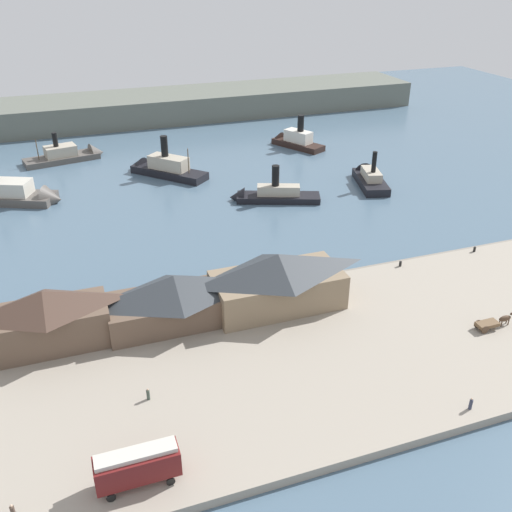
{
  "coord_description": "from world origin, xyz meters",
  "views": [
    {
      "loc": [
        -29.71,
        -76.77,
        48.05
      ],
      "look_at": [
        -0.92,
        4.7,
        2.0
      ],
      "focal_mm": 39.85,
      "sensor_mm": 36.0,
      "label": 1
    }
  ],
  "objects_px": {
    "ferry_approaching_west": "(268,195)",
    "ferry_shed_customs_shed": "(278,280)",
    "mooring_post_west": "(474,249)",
    "pedestrian_at_waters_edge": "(148,394)",
    "pedestrian_near_east_shed": "(471,404)",
    "street_tram": "(137,465)",
    "ferry_shed_central_terminal": "(47,318)",
    "mooring_post_center_east": "(400,264)",
    "ferry_mid_harbor": "(162,168)",
    "ferry_departing_north": "(17,194)",
    "ferry_outer_harbor": "(369,177)",
    "ferry_moored_west": "(294,140)",
    "ferry_shed_east_terminal": "(175,298)",
    "horse_cart": "(493,322)",
    "mooring_post_east": "(340,275)",
    "ferry_near_quay": "(71,155)",
    "pedestrian_near_cart": "(13,512)"
  },
  "relations": [
    {
      "from": "horse_cart",
      "to": "mooring_post_east",
      "type": "distance_m",
      "value": 24.42
    },
    {
      "from": "mooring_post_center_east",
      "to": "ferry_departing_north",
      "type": "distance_m",
      "value": 82.66
    },
    {
      "from": "pedestrian_near_cart",
      "to": "mooring_post_east",
      "type": "xyz_separation_m",
      "value": [
        49.41,
        30.32,
        -0.33
      ]
    },
    {
      "from": "mooring_post_center_east",
      "to": "mooring_post_west",
      "type": "bearing_deg",
      "value": 0.88
    },
    {
      "from": "pedestrian_near_east_shed",
      "to": "mooring_post_east",
      "type": "distance_m",
      "value": 32.6
    },
    {
      "from": "ferry_shed_customs_shed",
      "to": "ferry_shed_central_terminal",
      "type": "bearing_deg",
      "value": 177.77
    },
    {
      "from": "ferry_shed_central_terminal",
      "to": "horse_cart",
      "type": "height_order",
      "value": "ferry_shed_central_terminal"
    },
    {
      "from": "pedestrian_near_east_shed",
      "to": "ferry_approaching_west",
      "type": "distance_m",
      "value": 69.87
    },
    {
      "from": "ferry_shed_customs_shed",
      "to": "ferry_outer_harbor",
      "type": "xyz_separation_m",
      "value": [
        40.49,
        44.02,
        -4.26
      ]
    },
    {
      "from": "pedestrian_near_east_shed",
      "to": "ferry_mid_harbor",
      "type": "bearing_deg",
      "value": 100.61
    },
    {
      "from": "ferry_near_quay",
      "to": "pedestrian_near_cart",
      "type": "bearing_deg",
      "value": -96.05
    },
    {
      "from": "street_tram",
      "to": "ferry_near_quay",
      "type": "bearing_deg",
      "value": 89.99
    },
    {
      "from": "ferry_shed_east_terminal",
      "to": "ferry_shed_customs_shed",
      "type": "distance_m",
      "value": 15.25
    },
    {
      "from": "ferry_shed_central_terminal",
      "to": "ferry_approaching_west",
      "type": "distance_m",
      "value": 61.77
    },
    {
      "from": "ferry_shed_east_terminal",
      "to": "ferry_moored_west",
      "type": "height_order",
      "value": "ferry_moored_west"
    },
    {
      "from": "ferry_shed_east_terminal",
      "to": "ferry_near_quay",
      "type": "bearing_deg",
      "value": 96.54
    },
    {
      "from": "street_tram",
      "to": "mooring_post_center_east",
      "type": "distance_m",
      "value": 57.55
    },
    {
      "from": "mooring_post_west",
      "to": "ferry_outer_harbor",
      "type": "relative_size",
      "value": 0.05
    },
    {
      "from": "street_tram",
      "to": "mooring_post_west",
      "type": "bearing_deg",
      "value": 25.23
    },
    {
      "from": "ferry_shed_customs_shed",
      "to": "mooring_post_west",
      "type": "height_order",
      "value": "ferry_shed_customs_shed"
    },
    {
      "from": "street_tram",
      "to": "horse_cart",
      "type": "distance_m",
      "value": 52.54
    },
    {
      "from": "mooring_post_east",
      "to": "mooring_post_center_east",
      "type": "distance_m",
      "value": 11.37
    },
    {
      "from": "mooring_post_east",
      "to": "pedestrian_at_waters_edge",
      "type": "bearing_deg",
      "value": -151.93
    },
    {
      "from": "mooring_post_center_east",
      "to": "ferry_moored_west",
      "type": "xyz_separation_m",
      "value": [
        10.9,
        72.36,
        0.2
      ]
    },
    {
      "from": "ferry_shed_customs_shed",
      "to": "street_tram",
      "type": "xyz_separation_m",
      "value": [
        -24.89,
        -25.75,
        -1.95
      ]
    },
    {
      "from": "ferry_shed_customs_shed",
      "to": "mooring_post_west",
      "type": "xyz_separation_m",
      "value": [
        39.48,
        4.59,
        -3.98
      ]
    },
    {
      "from": "street_tram",
      "to": "mooring_post_west",
      "type": "relative_size",
      "value": 9.25
    },
    {
      "from": "ferry_shed_central_terminal",
      "to": "ferry_outer_harbor",
      "type": "height_order",
      "value": "ferry_shed_central_terminal"
    },
    {
      "from": "mooring_post_center_east",
      "to": "ferry_approaching_west",
      "type": "relative_size",
      "value": 0.04
    },
    {
      "from": "ferry_departing_north",
      "to": "ferry_mid_harbor",
      "type": "distance_m",
      "value": 33.9
    },
    {
      "from": "ferry_shed_east_terminal",
      "to": "horse_cart",
      "type": "height_order",
      "value": "ferry_shed_east_terminal"
    },
    {
      "from": "mooring_post_east",
      "to": "ferry_outer_harbor",
      "type": "relative_size",
      "value": 0.05
    },
    {
      "from": "ferry_departing_north",
      "to": "ferry_moored_west",
      "type": "height_order",
      "value": "ferry_departing_north"
    },
    {
      "from": "ferry_outer_harbor",
      "to": "ferry_shed_east_terminal",
      "type": "bearing_deg",
      "value": -142.3
    },
    {
      "from": "ferry_departing_north",
      "to": "ferry_mid_harbor",
      "type": "height_order",
      "value": "ferry_mid_harbor"
    },
    {
      "from": "mooring_post_east",
      "to": "mooring_post_west",
      "type": "bearing_deg",
      "value": 0.21
    },
    {
      "from": "ferry_shed_east_terminal",
      "to": "ferry_mid_harbor",
      "type": "xyz_separation_m",
      "value": [
        10.71,
        64.91,
        -3.15
      ]
    },
    {
      "from": "ferry_outer_harbor",
      "to": "ferry_moored_west",
      "type": "bearing_deg",
      "value": 99.49
    },
    {
      "from": "ferry_moored_west",
      "to": "ferry_near_quay",
      "type": "xyz_separation_m",
      "value": [
        -59.9,
        8.6,
        -0.49
      ]
    },
    {
      "from": "street_tram",
      "to": "ferry_approaching_west",
      "type": "height_order",
      "value": "ferry_approaching_west"
    },
    {
      "from": "ferry_shed_east_terminal",
      "to": "mooring_post_center_east",
      "type": "xyz_separation_m",
      "value": [
        39.33,
        3.38,
        -3.37
      ]
    },
    {
      "from": "ferry_shed_central_terminal",
      "to": "ferry_outer_harbor",
      "type": "distance_m",
      "value": 84.58
    },
    {
      "from": "pedestrian_at_waters_edge",
      "to": "ferry_approaching_west",
      "type": "height_order",
      "value": "ferry_approaching_west"
    },
    {
      "from": "ferry_shed_central_terminal",
      "to": "mooring_post_center_east",
      "type": "bearing_deg",
      "value": 3.13
    },
    {
      "from": "ferry_outer_harbor",
      "to": "ferry_mid_harbor",
      "type": "relative_size",
      "value": 0.89
    },
    {
      "from": "ferry_approaching_west",
      "to": "ferry_shed_customs_shed",
      "type": "bearing_deg",
      "value": -108.66
    },
    {
      "from": "mooring_post_west",
      "to": "ferry_approaching_west",
      "type": "distance_m",
      "value": 45.01
    },
    {
      "from": "ferry_approaching_west",
      "to": "ferry_mid_harbor",
      "type": "xyz_separation_m",
      "value": [
        -18.59,
        24.13,
        0.55
      ]
    },
    {
      "from": "horse_cart",
      "to": "mooring_post_center_east",
      "type": "bearing_deg",
      "value": 97.18
    },
    {
      "from": "mooring_post_west",
      "to": "ferry_mid_harbor",
      "type": "bearing_deg",
      "value": 125.66
    }
  ]
}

